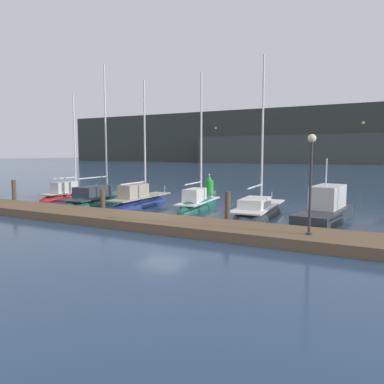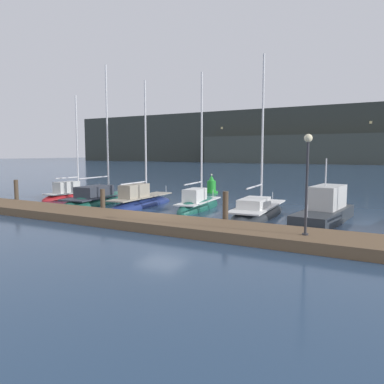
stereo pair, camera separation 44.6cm
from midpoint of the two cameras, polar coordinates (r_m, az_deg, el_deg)
ground_plane at (r=20.70m, az=-4.04°, el=-4.18°), size 400.00×400.00×0.00m
dock at (r=19.08m, az=-7.28°, el=-4.40°), size 30.70×2.80×0.45m
mooring_pile_0 at (r=28.66m, az=-24.79°, el=-0.08°), size 0.28×0.28×1.78m
mooring_pile_1 at (r=22.76m, az=-12.90°, el=-1.46°), size 0.28×0.28×1.52m
mooring_pile_2 at (r=18.42m, az=5.81°, el=-2.66°), size 0.28×0.28×1.78m
sailboat_berth_1 at (r=31.86m, az=-17.27°, el=-0.54°), size 2.17×6.02×8.82m
sailboat_berth_2 at (r=28.36m, az=-13.03°, el=-1.31°), size 3.12×8.48×10.76m
sailboat_berth_3 at (r=25.79m, az=-7.30°, el=-1.73°), size 1.94×7.25×9.09m
sailboat_berth_4 at (r=24.51m, az=1.51°, el=-2.25°), size 2.23×6.06×9.61m
sailboat_berth_5 at (r=22.41m, az=10.59°, el=-3.22°), size 2.73×7.91×10.04m
motorboat_berth_6 at (r=21.16m, az=20.07°, el=-3.49°), size 2.59×6.72×4.00m
channel_buoy at (r=34.11m, az=3.36°, el=0.91°), size 1.20×1.20×1.74m
dock_lamppost at (r=15.13m, az=17.98°, el=3.53°), size 0.32×0.32×3.92m
hillside_backdrop at (r=137.93m, az=26.02°, el=7.60°), size 240.00×23.00×19.39m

